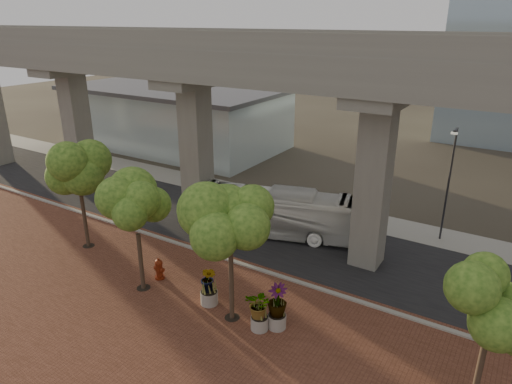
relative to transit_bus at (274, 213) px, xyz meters
The scene contains 18 objects.
ground 2.90m from the transit_bus, 83.76° to the right, with size 160.00×160.00×0.00m, color #312C24.
brick_plaza 10.59m from the transit_bus, 88.52° to the right, with size 70.00×13.00×0.06m, color brown.
asphalt_road 1.57m from the transit_bus, 60.62° to the right, with size 90.00×8.00×0.04m, color black.
curb_strip 4.70m from the transit_bus, 86.54° to the right, with size 70.00×0.25×0.16m, color gray.
far_sidewalk 5.23m from the transit_bus, 86.91° to the left, with size 90.00×3.00×0.06m, color gray.
transit_viaduct 5.83m from the transit_bus, 60.62° to the right, with size 72.00×5.60×12.40m.
station_pavilion 23.98m from the transit_bus, 145.58° to the left, with size 23.00×13.00×6.30m.
transit_bus is the anchor object (origin of this frame).
fire_hydrant 8.38m from the transit_bus, 107.10° to the right, with size 0.59×0.53×1.18m.
planter_front 9.76m from the transit_bus, 64.03° to the right, with size 1.76×1.76×1.94m.
planter_right 9.58m from the transit_bus, 59.47° to the right, with size 2.03×2.03×2.17m.
planter_left 8.49m from the transit_bus, 81.91° to the right, with size 1.88×1.88×2.07m.
street_tree_far_west 11.94m from the transit_bus, 139.11° to the right, with size 3.74×3.74×6.37m.
street_tree_near_west 9.84m from the transit_bus, 105.39° to the right, with size 3.73×3.73×5.87m.
street_tree_near_east 9.88m from the transit_bus, 72.42° to the right, with size 4.36×4.36×7.10m.
street_tree_far_east 15.94m from the transit_bus, 34.05° to the right, with size 3.26×3.26×5.95m.
streetlamp_west 10.82m from the transit_bus, 152.52° to the left, with size 0.43×1.25×8.62m.
streetlamp_east 10.71m from the transit_bus, 26.95° to the left, with size 0.35×1.03×7.11m.
Camera 1 is at (12.74, -20.63, 13.03)m, focal length 32.00 mm.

